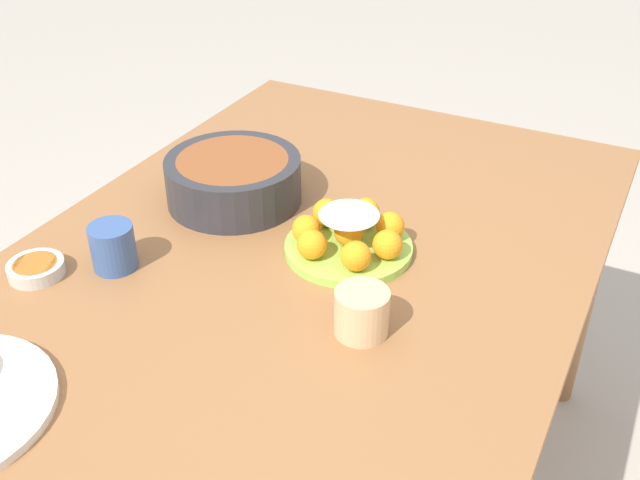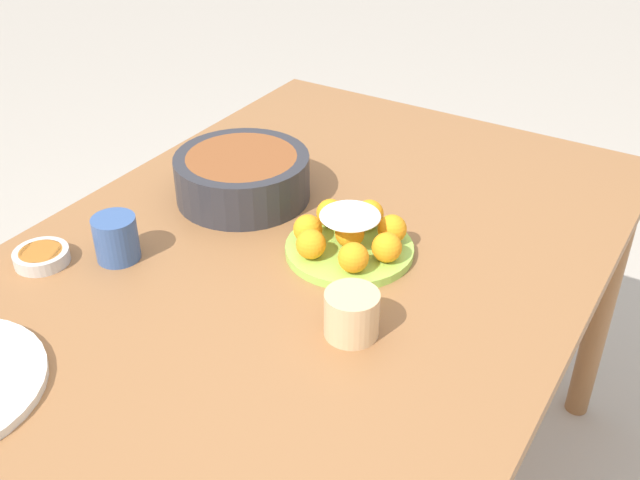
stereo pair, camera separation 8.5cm
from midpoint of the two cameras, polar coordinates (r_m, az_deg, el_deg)
dining_table at (r=1.39m, az=-0.46°, el=-4.76°), size 1.55×0.99×0.75m
cake_plate at (r=1.35m, az=4.09°, el=0.16°), size 0.23×0.23×0.09m
serving_bowl at (r=1.52m, az=-4.34°, el=4.89°), size 0.27×0.27×0.09m
sauce_bowl at (r=1.41m, az=-18.85°, el=-1.21°), size 0.10×0.10×0.02m
cup_near at (r=1.17m, az=4.53°, el=-5.69°), size 0.09×0.09×0.08m
cup_far at (r=1.37m, az=-13.57°, el=0.09°), size 0.08×0.08×0.08m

